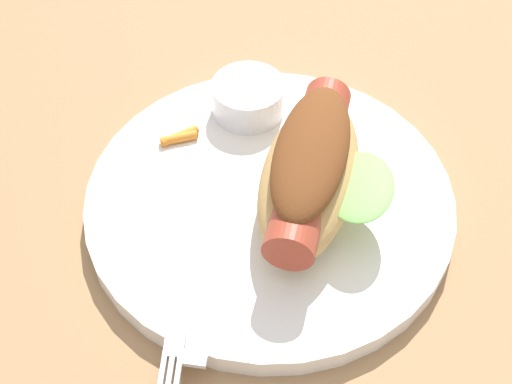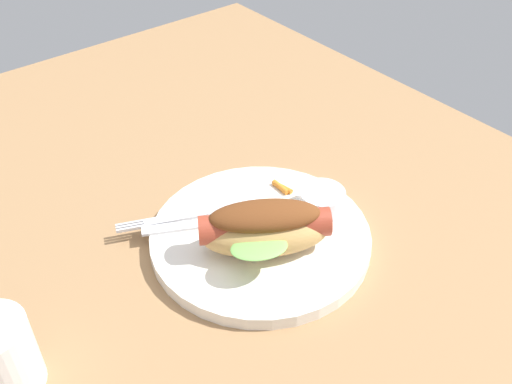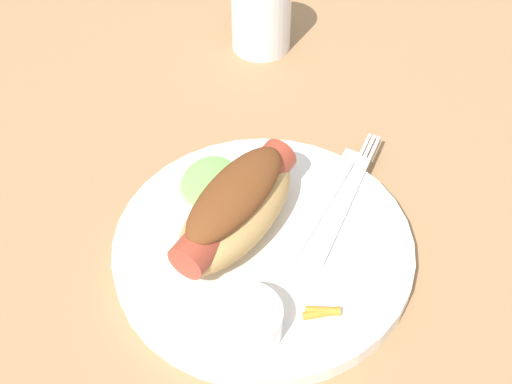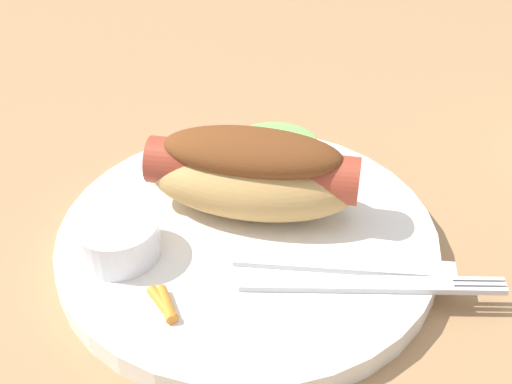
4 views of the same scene
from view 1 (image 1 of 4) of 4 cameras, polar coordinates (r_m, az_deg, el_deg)
The scene contains 7 objects.
ground_plane at distance 49.39cm, azimuth 2.09°, elevation -4.29°, with size 120.00×90.00×1.80cm, color #9E754C.
plate at distance 49.59cm, azimuth 1.38°, elevation -0.71°, with size 25.27×25.27×1.60cm, color white.
hot_dog at distance 46.34cm, azimuth 4.39°, elevation 1.79°, with size 12.80×15.21×6.12cm.
sauce_ramekin at distance 53.70cm, azimuth -0.62°, elevation 7.53°, with size 5.43×5.43×2.55cm, color white.
fork at distance 44.79cm, azimuth -5.70°, elevation -7.00°, with size 7.46×15.41×0.40cm.
knife at distance 45.28cm, azimuth -3.22°, elevation -5.83°, with size 13.93×1.40×0.36cm, color silver.
carrot_garnish at distance 52.39cm, azimuth -6.13°, elevation 4.38°, with size 2.96×1.20×0.69cm.
Camera 1 is at (-11.08, -26.48, 39.29)cm, focal length 50.21 mm.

